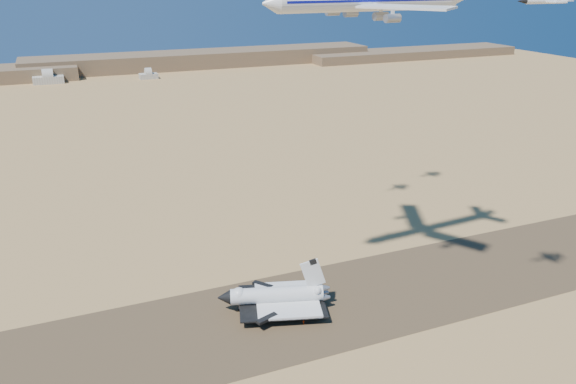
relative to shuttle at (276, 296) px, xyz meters
name	(u,v)px	position (x,y,z in m)	size (l,w,h in m)	color
ground	(267,319)	(-4.67, -4.09, -4.91)	(1200.00, 1200.00, 0.00)	tan
runway	(267,319)	(-4.67, -4.09, -4.88)	(600.00, 50.00, 0.06)	brown
ridgeline	(163,64)	(60.65, 523.22, 2.71)	(960.00, 90.00, 18.00)	brown
hangars	(44,80)	(-68.67, 474.35, -0.08)	(200.50, 29.50, 30.00)	#BBB6A5
shuttle	(276,296)	(0.00, 0.00, 0.00)	(37.44, 29.43, 18.28)	silver
carrier_747	(365,1)	(29.62, 2.18, 91.82)	(72.10, 55.87, 17.98)	white
crew_a	(307,314)	(7.70, -8.02, -3.96)	(0.65, 0.43, 1.79)	#F1470E
crew_b	(304,322)	(5.02, -11.44, -4.03)	(0.80, 0.46, 1.65)	#F1470E
crew_c	(308,316)	(7.57, -9.18, -3.93)	(1.08, 0.55, 1.84)	#F1470E
chase_jet_a	(545,1)	(56.53, -39.26, 93.08)	(15.42, 8.29, 3.84)	white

